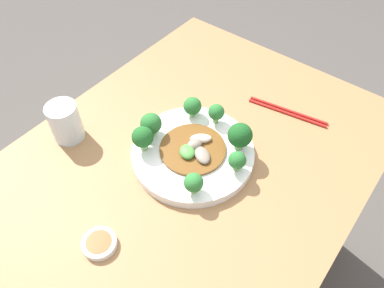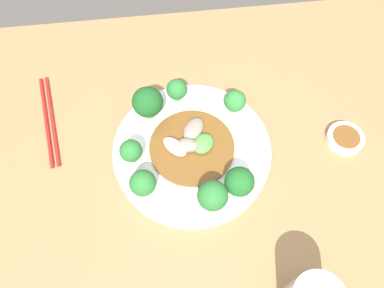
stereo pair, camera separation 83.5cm
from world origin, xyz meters
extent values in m
plane|color=#4C4742|center=(0.00, 0.00, 0.00)|extent=(8.00, 8.00, 0.00)
cube|color=olive|center=(0.00, 0.00, 0.38)|extent=(1.03, 0.77, 0.76)
cylinder|color=white|center=(-0.02, 0.00, 0.77)|extent=(0.30, 0.30, 0.02)
cylinder|color=#70A356|center=(-0.09, 0.08, 0.80)|extent=(0.02, 0.02, 0.02)
sphere|color=#19511E|center=(-0.09, 0.08, 0.83)|extent=(0.06, 0.06, 0.06)
cylinder|color=#70A356|center=(-0.04, 0.11, 0.79)|extent=(0.01, 0.01, 0.02)
sphere|color=#286B2D|center=(-0.04, 0.11, 0.82)|extent=(0.04, 0.04, 0.04)
cylinder|color=#7AAD5B|center=(0.00, -0.11, 0.79)|extent=(0.02, 0.02, 0.02)
sphere|color=#286B2D|center=(0.00, -0.11, 0.82)|extent=(0.05, 0.05, 0.05)
cylinder|color=#89B76B|center=(0.05, -0.09, 0.80)|extent=(0.02, 0.02, 0.02)
sphere|color=#1E5B23|center=(0.05, -0.09, 0.83)|extent=(0.05, 0.05, 0.05)
cylinder|color=#89B76B|center=(0.07, 0.07, 0.79)|extent=(0.01, 0.01, 0.02)
sphere|color=#2D7533|center=(0.07, 0.07, 0.82)|extent=(0.04, 0.04, 0.04)
cylinder|color=#70A356|center=(-0.13, -0.01, 0.79)|extent=(0.01, 0.01, 0.02)
sphere|color=#286B2D|center=(-0.13, -0.01, 0.82)|extent=(0.04, 0.04, 0.04)
cylinder|color=#7AAD5B|center=(-0.11, -0.07, 0.79)|extent=(0.02, 0.02, 0.01)
sphere|color=#286B2D|center=(-0.11, -0.07, 0.82)|extent=(0.05, 0.05, 0.05)
cylinder|color=brown|center=(-0.02, 0.00, 0.79)|extent=(0.16, 0.16, 0.01)
ellipsoid|color=gray|center=(-0.01, 0.03, 0.80)|extent=(0.06, 0.06, 0.02)
ellipsoid|color=#4C933D|center=(0.00, 0.00, 0.80)|extent=(0.06, 0.06, 0.02)
ellipsoid|color=beige|center=(-0.05, 0.00, 0.80)|extent=(0.06, 0.06, 0.02)
ellipsoid|color=gray|center=(-0.03, 0.00, 0.80)|extent=(0.05, 0.04, 0.02)
cylinder|color=red|center=(-0.30, 0.11, 0.76)|extent=(0.04, 0.21, 0.01)
cylinder|color=red|center=(-0.29, 0.11, 0.76)|extent=(0.04, 0.21, 0.01)
cylinder|color=white|center=(0.28, -0.01, 0.77)|extent=(0.07, 0.07, 0.01)
cylinder|color=brown|center=(0.28, -0.01, 0.77)|extent=(0.05, 0.05, 0.00)
camera|label=1|loc=(0.43, 0.35, 1.47)|focal=35.00mm
camera|label=2|loc=(-0.06, -0.32, 1.40)|focal=35.00mm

